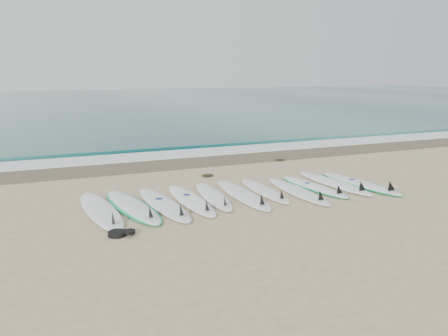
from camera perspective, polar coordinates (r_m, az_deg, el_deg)
name	(u,v)px	position (r m, az deg, el deg)	size (l,w,h in m)	color
ground	(243,197)	(10.05, 2.52, -3.74)	(120.00, 120.00, 0.00)	tan
ocean	(94,103)	(41.55, -16.64, 8.20)	(120.00, 55.00, 0.03)	#205B59
wet_sand_band	(189,162)	(13.77, -4.59, 0.74)	(120.00, 1.80, 0.01)	brown
foam_band	(177,154)	(15.08, -6.20, 1.80)	(120.00, 1.40, 0.04)	silver
wave_crest	(166,146)	(16.50, -7.64, 2.80)	(120.00, 1.00, 0.10)	#205B59
surfboard_0	(101,211)	(9.19, -15.75, -5.37)	(0.89, 2.92, 0.37)	white
surfboard_1	(133,206)	(9.35, -11.83, -4.93)	(1.12, 2.84, 0.35)	white
surfboard_2	(164,204)	(9.35, -7.79, -4.72)	(0.85, 2.80, 0.35)	white
surfboard_3	(192,200)	(9.59, -4.26, -4.19)	(0.64, 2.68, 0.34)	white
surfboard_4	(214,196)	(9.88, -1.34, -3.69)	(0.70, 2.47, 0.31)	white
surfboard_5	(244,195)	(9.98, 2.57, -3.49)	(0.59, 2.75, 0.35)	white
surfboard_6	(265,191)	(10.37, 5.38, -2.96)	(0.52, 2.38, 0.30)	white
surfboard_7	(298,191)	(10.41, 9.70, -3.01)	(0.56, 2.62, 0.33)	white
surfboard_8	(315,187)	(10.93, 11.74, -2.41)	(0.87, 2.44, 0.30)	white
surfboard_9	(335,183)	(11.33, 14.28, -1.92)	(0.79, 2.75, 0.35)	white
surfboard_10	(360,183)	(11.52, 17.39, -1.92)	(0.94, 2.73, 0.34)	white
seaweed_near	(207,175)	(11.92, -2.18, -0.96)	(0.33, 0.26, 0.06)	black
seaweed_far	(280,160)	(14.09, 7.31, 1.06)	(0.32, 0.25, 0.06)	black
leash_coil	(120,233)	(7.92, -13.44, -8.28)	(0.46, 0.36, 0.11)	black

